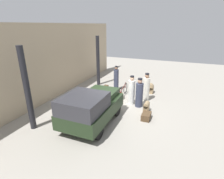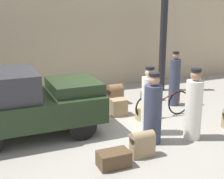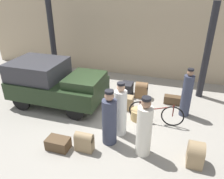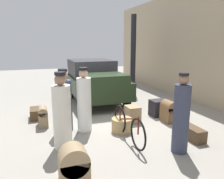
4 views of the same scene
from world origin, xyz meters
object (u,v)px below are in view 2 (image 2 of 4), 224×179
Objects in this scene: porter_lifting_near_truck at (153,112)px; suitcase_tan_flat at (151,96)px; suitcase_black_upright at (118,107)px; suitcase_small_leather at (114,159)px; porter_with_bicycle at (194,107)px; trunk_umber_medium at (97,98)px; bicycle at (163,104)px; conductor_in_dark_uniform at (175,81)px; trunk_large_brown at (115,94)px; porter_carrying_trunk at (149,103)px; trunk_wicker_pale at (142,143)px; truck at (23,100)px; wicker_basket at (145,113)px.

porter_lifting_near_truck is 2.46× the size of suitcase_tan_flat.
suitcase_black_upright reaches higher than suitcase_small_leather.
suitcase_black_upright is at bearing 114.37° from porter_with_bicycle.
porter_with_bicycle is at bearing -68.98° from trunk_umber_medium.
porter_lifting_near_truck reaches higher than suitcase_black_upright.
bicycle is 3.69× the size of suitcase_black_upright.
conductor_in_dark_uniform reaches higher than trunk_large_brown.
porter_carrying_trunk is at bearing 39.39° from suitcase_small_leather.
trunk_wicker_pale is at bearing -104.45° from trunk_large_brown.
conductor_in_dark_uniform is at bearing 46.23° from trunk_wicker_pale.
suitcase_black_upright is at bearing -76.21° from trunk_umber_medium.
porter_carrying_trunk is at bearing 55.04° from trunk_wicker_pale.
suitcase_small_leather reaches higher than suitcase_tan_flat.
truck is 2.01× the size of porter_carrying_trunk.
porter_carrying_trunk is 1.99m from suitcase_small_leather.
suitcase_tan_flat is (-0.41, 0.70, -0.64)m from conductor_in_dark_uniform.
conductor_in_dark_uniform reaches higher than porter_carrying_trunk.
suitcase_black_upright is at bearing 77.31° from trunk_wicker_pale.
porter_lifting_near_truck is 3.36m from suitcase_tan_flat.
conductor_in_dark_uniform is 1.94m from trunk_large_brown.
suitcase_black_upright is at bearing 64.18° from suitcase_small_leather.
bicycle is at bearing -65.20° from trunk_large_brown.
bicycle reaches higher than suitcase_small_leather.
porter_with_bicycle is 1.67m from trunk_wicker_pale.
porter_with_bicycle is (3.69, -1.77, -0.11)m from truck.
suitcase_black_upright is (-1.13, 0.64, -0.13)m from bicycle.
suitcase_black_upright is (-0.16, 1.49, -0.54)m from porter_carrying_trunk.
porter_carrying_trunk is (-0.40, -0.92, 0.60)m from wicker_basket.
suitcase_small_leather is 0.76m from trunk_wicker_pale.
trunk_wicker_pale is at bearing -166.76° from porter_with_bicycle.
porter_lifting_near_truck is at bearing -112.27° from wicker_basket.
conductor_in_dark_uniform reaches higher than trunk_umber_medium.
porter_lifting_near_truck is at bearing -133.35° from conductor_in_dark_uniform.
trunk_umber_medium is (0.31, 3.62, -0.04)m from trunk_wicker_pale.
suitcase_small_leather is 4.61m from suitcase_tan_flat.
wicker_basket is 0.84× the size of trunk_large_brown.
trunk_wicker_pale is (2.14, -2.14, -0.60)m from truck.
suitcase_tan_flat is at bearing 16.46° from truck.
porter_lifting_near_truck reaches higher than wicker_basket.
trunk_wicker_pale is (-0.92, -3.58, -0.04)m from trunk_large_brown.
trunk_wicker_pale is 1.02× the size of trunk_umber_medium.
suitcase_tan_flat is at bearing 72.13° from bicycle.
trunk_umber_medium is at bearing 74.57° from suitcase_small_leather.
porter_carrying_trunk is 2.62× the size of trunk_large_brown.
porter_with_bicycle is 3.17m from suitcase_tan_flat.
porter_carrying_trunk is 2.69× the size of suitcase_small_leather.
suitcase_black_upright is at bearing 134.44° from wicker_basket.
conductor_in_dark_uniform is 2.54× the size of suitcase_tan_flat.
bicycle reaches higher than trunk_large_brown.
suitcase_tan_flat is (1.05, 1.44, -0.02)m from wicker_basket.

